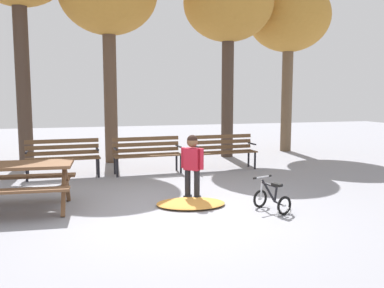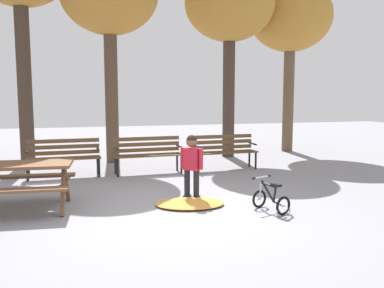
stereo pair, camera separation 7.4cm
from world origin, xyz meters
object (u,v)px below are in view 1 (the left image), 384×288
object	(u,v)px
park_bench_left	(147,152)
park_bench_right	(223,149)
park_bench_far_left	(63,155)
picnic_table	(13,175)
child_standing	(192,161)
kids_bicycle	(272,199)

from	to	relation	value
park_bench_left	park_bench_right	size ratio (longest dim) A/B	1.00
park_bench_far_left	picnic_table	bearing A→B (deg)	-104.85
park_bench_left	park_bench_right	xyz separation A→B (m)	(1.90, -0.01, 0.00)
child_standing	park_bench_left	bearing A→B (deg)	97.54
park_bench_left	child_standing	bearing A→B (deg)	-82.46
picnic_table	park_bench_left	world-z (taller)	park_bench_left
picnic_table	child_standing	distance (m)	2.94
kids_bicycle	park_bench_left	bearing A→B (deg)	109.94
park_bench_right	park_bench_far_left	bearing A→B (deg)	179.47
park_bench_far_left	kids_bicycle	distance (m)	4.97
picnic_table	kids_bicycle	xyz separation A→B (m)	(3.94, -1.15, -0.39)
picnic_table	child_standing	world-z (taller)	child_standing
picnic_table	park_bench_right	xyz separation A→B (m)	(4.49, 2.56, -0.08)
park_bench_far_left	kids_bicycle	xyz separation A→B (m)	(3.25, -3.75, -0.31)
park_bench_far_left	child_standing	bearing A→B (deg)	-49.64
picnic_table	park_bench_far_left	world-z (taller)	park_bench_far_left
child_standing	kids_bicycle	size ratio (longest dim) A/B	1.83
park_bench_far_left	park_bench_left	bearing A→B (deg)	-0.72
park_bench_left	kids_bicycle	xyz separation A→B (m)	(1.35, -3.72, -0.31)
park_bench_far_left	park_bench_right	xyz separation A→B (m)	(3.80, -0.03, 0.00)
park_bench_right	kids_bicycle	size ratio (longest dim) A/B	2.58
picnic_table	park_bench_left	xyz separation A→B (m)	(2.59, 2.57, -0.08)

